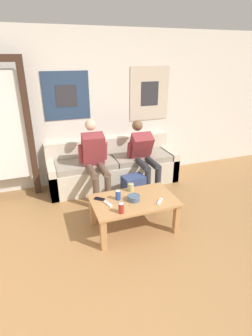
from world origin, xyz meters
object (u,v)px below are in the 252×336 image
pillar_candle (131,187)px  cell_phone (99,199)px  person_seated_adult (95,158)px  backpack (134,189)px  drink_can_red (121,208)px  game_controller_near_left (160,201)px  couch (114,169)px  drink_can_blue (118,195)px  coffee_table (134,204)px  person_seated_teen (143,154)px  ceramic_bowl (134,198)px  game_controller_near_right (108,204)px

pillar_candle → cell_phone: size_ratio=0.82×
person_seated_adult → backpack: bearing=-34.9°
backpack → cell_phone: bearing=-143.2°
drink_can_red → game_controller_near_left: 0.54m
cell_phone → couch: bearing=64.9°
drink_can_blue → cell_phone: size_ratio=0.85×
coffee_table → pillar_candle: 0.27m
couch → drink_can_red: 1.66m
coffee_table → pillar_candle: (0.04, 0.23, 0.13)m
backpack → cell_phone: (-0.67, -0.50, 0.23)m
backpack → pillar_candle: size_ratio=3.54×
coffee_table → backpack: size_ratio=2.54×
coffee_table → person_seated_adult: bearing=104.1°
drink_can_red → game_controller_near_left: bearing=6.5°
person_seated_teen → drink_can_red: size_ratio=9.08×
drink_can_blue → game_controller_near_left: bearing=-27.6°
couch → ceramic_bowl: (-0.16, -1.38, 0.19)m
person_seated_teen → game_controller_near_left: size_ratio=8.76×
person_seated_teen → drink_can_blue: 1.25m
pillar_candle → drink_can_red: size_ratio=0.97×
person_seated_adult → person_seated_teen: bearing=2.2°
person_seated_adult → person_seated_teen: 0.83m
coffee_table → game_controller_near_right: game_controller_near_right is taller
pillar_candle → drink_can_red: bearing=-122.5°
backpack → drink_can_red: size_ratio=3.44×
backpack → drink_can_blue: drink_can_blue is taller
pillar_candle → drink_can_red: 0.55m
game_controller_near_left → person_seated_teen: bearing=76.4°
person_seated_teen → cell_phone: size_ratio=7.70×
pillar_candle → game_controller_near_left: 0.47m
couch → backpack: 0.72m
person_seated_adult → drink_can_red: person_seated_adult is taller
backpack → cell_phone: size_ratio=2.92×
coffee_table → cell_phone: 0.45m
coffee_table → ceramic_bowl: 0.12m
pillar_candle → cell_phone: bearing=-171.1°
coffee_table → ceramic_bowl: ceramic_bowl is taller
game_controller_near_right → cell_phone: bearing=112.2°
person_seated_adult → drink_can_blue: bearing=-86.0°
game_controller_near_left → couch: bearing=95.0°
coffee_table → person_seated_teen: size_ratio=0.96×
backpack → coffee_table: bearing=-111.3°
game_controller_near_left → cell_phone: game_controller_near_left is taller
drink_can_blue → couch: bearing=75.3°
couch → game_controller_near_right: (-0.49, -1.37, 0.16)m
person_seated_adult → game_controller_near_left: bearing=-65.7°
cell_phone → drink_can_blue: bearing=-20.6°
couch → ceramic_bowl: size_ratio=13.84×
ceramic_bowl → drink_can_blue: bearing=152.5°
person_seated_teen → pillar_candle: 0.99m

